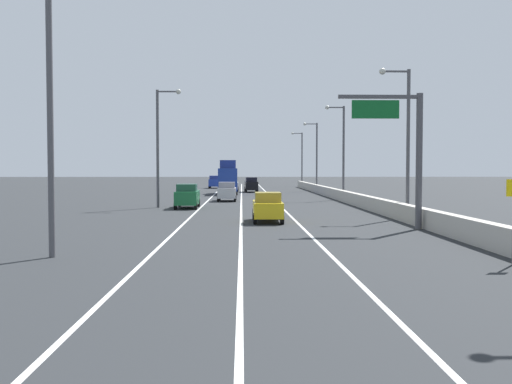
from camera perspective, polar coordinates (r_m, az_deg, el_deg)
name	(u,v)px	position (r m, az deg, el deg)	size (l,w,h in m)	color
ground_plane	(258,197)	(67.56, 0.24, -0.50)	(320.00, 320.00, 0.00)	#26282B
lane_stripe_left	(207,201)	(58.65, -4.89, -0.94)	(0.16, 130.00, 0.00)	silver
lane_stripe_center	(241,201)	(58.54, -1.47, -0.94)	(0.16, 130.00, 0.00)	silver
lane_stripe_right	(276,201)	(58.65, 1.96, -0.94)	(0.16, 130.00, 0.00)	silver
jersey_barrier_right	(378,205)	(44.76, 12.00, -1.31)	(0.60, 120.00, 1.10)	#B2ADA3
overhead_sign_gantry	(406,144)	(32.75, 14.66, 4.65)	(4.68, 0.36, 7.50)	#47474C
lamp_post_right_second	(404,132)	(40.43, 14.52, 5.75)	(2.14, 0.44, 10.14)	#4C4C51
lamp_post_right_third	(341,146)	(62.76, 8.45, 4.57)	(2.14, 0.44, 10.14)	#4C4C51
lamp_post_right_fourth	(315,152)	(85.49, 5.88, 3.99)	(2.14, 0.44, 10.14)	#4C4C51
lamp_post_right_fifth	(301,155)	(108.33, 4.45, 3.65)	(2.14, 0.44, 10.14)	#4C4C51
lamp_post_left_near	(57,103)	(23.05, -19.15, 8.32)	(2.14, 0.44, 10.14)	#4C4C51
lamp_post_left_mid	(161,140)	(49.96, -9.45, 5.14)	(2.14, 0.44, 10.14)	#4C4C51
car_silver_0	(227,192)	(59.18, -2.90, 0.04)	(1.91, 4.03, 1.97)	#B7B7BC
car_blue_1	(215,182)	(97.86, -4.12, 1.00)	(1.95, 4.14, 2.14)	#1E389E
car_yellow_2	(268,207)	(36.15, 1.15, -1.50)	(1.86, 4.33, 1.88)	gold
car_white_3	(232,185)	(84.28, -2.38, 0.72)	(1.86, 4.02, 1.94)	white
car_black_4	(251,185)	(81.43, -0.48, 0.73)	(1.95, 4.63, 2.11)	black
car_green_5	(187,196)	(49.00, -6.83, -0.40)	(1.95, 4.65, 2.06)	#196033
box_truck	(228,178)	(75.30, -2.82, 1.35)	(2.60, 7.99, 4.47)	navy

